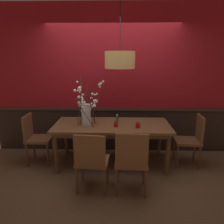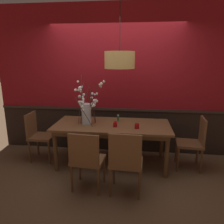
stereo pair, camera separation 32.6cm
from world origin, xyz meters
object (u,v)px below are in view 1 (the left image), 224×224
candle_holder_nearer_edge (116,124)px  condiment_bottle (117,118)px  pendant_lamp (120,60)px  chair_far_side_right (125,123)px  chair_near_side_right (131,159)px  vase_with_blossoms (86,111)px  dining_table (112,128)px  chair_head_east_end (192,138)px  chair_far_side_left (97,121)px  candle_holder_nearer_center (138,125)px  chair_near_side_left (91,159)px  chair_head_west_end (35,136)px

candle_holder_nearer_edge → condiment_bottle: bearing=86.8°
pendant_lamp → chair_far_side_right: bearing=82.1°
chair_near_side_right → pendant_lamp: bearing=101.0°
vase_with_blossoms → dining_table: bearing=3.6°
candle_holder_nearer_edge → vase_with_blossoms: bearing=167.4°
chair_head_east_end → candle_holder_nearer_edge: size_ratio=10.75×
chair_far_side_left → candle_holder_nearer_center: 1.34m
dining_table → chair_near_side_left: size_ratio=2.24×
chair_near_side_right → pendant_lamp: (-0.16, 0.84, 1.32)m
chair_head_west_end → chair_head_east_end: bearing=-0.2°
dining_table → condiment_bottle: condiment_bottle is taller
chair_head_west_end → chair_far_side_left: bearing=39.8°
condiment_bottle → pendant_lamp: (0.04, -0.23, 1.03)m
vase_with_blossoms → candle_holder_nearer_edge: size_ratio=9.92×
chair_far_side_right → chair_near_side_left: chair_far_side_right is taller
candle_holder_nearer_center → chair_head_east_end: bearing=10.8°
chair_far_side_left → vase_with_blossoms: vase_with_blossoms is taller
dining_table → candle_holder_nearer_edge: (0.07, -0.14, 0.12)m
chair_far_side_right → chair_far_side_left: chair_far_side_left is taller
chair_far_side_left → pendant_lamp: bearing=-62.8°
chair_head_east_end → vase_with_blossoms: 1.91m
chair_head_east_end → pendant_lamp: pendant_lamp is taller
dining_table → chair_far_side_right: (0.26, 0.89, -0.16)m
chair_far_side_right → candle_holder_nearer_edge: chair_far_side_right is taller
chair_far_side_right → candle_holder_nearer_center: (0.18, -1.07, 0.28)m
dining_table → chair_head_east_end: 1.42m
vase_with_blossoms → chair_far_side_left: bearing=84.0°
chair_head_west_end → chair_far_side_right: bearing=28.0°
dining_table → condiment_bottle: size_ratio=16.44×
dining_table → chair_near_side_right: 0.94m
dining_table → chair_head_west_end: bearing=179.3°
chair_far_side_right → chair_near_side_right: size_ratio=0.98×
chair_far_side_right → chair_head_east_end: bearing=-37.4°
chair_head_east_end → chair_near_side_right: size_ratio=0.98×
candle_holder_nearer_edge → condiment_bottle: size_ratio=0.70×
chair_far_side_left → condiment_bottle: size_ratio=7.87×
candle_holder_nearer_center → chair_far_side_left: bearing=126.3°
chair_head_east_end → chair_far_side_left: bearing=153.5°
chair_head_east_end → candle_holder_nearer_center: (-0.97, -0.19, 0.29)m
dining_table → chair_near_side_left: 0.90m
chair_near_side_right → candle_holder_nearer_edge: bearing=106.7°
chair_far_side_right → chair_far_side_left: (-0.60, -0.01, 0.03)m
chair_far_side_left → vase_with_blossoms: bearing=-96.0°
chair_far_side_right → chair_far_side_left: 0.60m
chair_near_side_right → candle_holder_nearer_edge: chair_near_side_right is taller
chair_head_east_end → chair_far_side_right: bearing=142.6°
pendant_lamp → vase_with_blossoms: bearing=178.7°
chair_near_side_left → pendant_lamp: 1.61m
chair_head_east_end → chair_near_side_left: 1.87m
candle_holder_nearer_edge → condiment_bottle: condiment_bottle is taller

